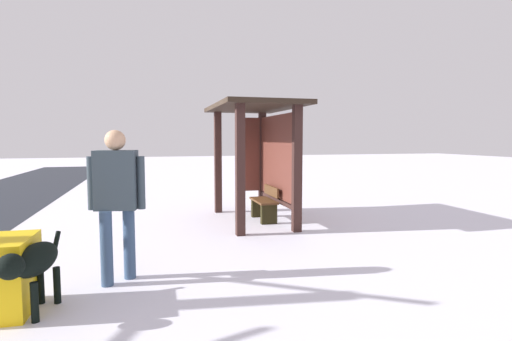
{
  "coord_description": "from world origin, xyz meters",
  "views": [
    {
      "loc": [
        7.81,
        -2.08,
        1.72
      ],
      "look_at": [
        0.19,
        0.02,
        1.07
      ],
      "focal_mm": 27.54,
      "sensor_mm": 36.0,
      "label": 1
    }
  ],
  "objects_px": {
    "person_walking": "(117,192)",
    "dog": "(33,263)",
    "grit_bin": "(1,276)",
    "bus_shelter": "(260,139)",
    "bench_left_inside": "(265,205)"
  },
  "relations": [
    {
      "from": "bus_shelter",
      "to": "person_walking",
      "type": "bearing_deg",
      "value": -40.8
    },
    {
      "from": "dog",
      "to": "grit_bin",
      "type": "bearing_deg",
      "value": -113.82
    },
    {
      "from": "bus_shelter",
      "to": "person_walking",
      "type": "relative_size",
      "value": 1.54
    },
    {
      "from": "bus_shelter",
      "to": "bench_left_inside",
      "type": "xyz_separation_m",
      "value": [
        0.09,
        0.08,
        -1.38
      ]
    },
    {
      "from": "person_walking",
      "to": "dog",
      "type": "relative_size",
      "value": 1.83
    },
    {
      "from": "bus_shelter",
      "to": "grit_bin",
      "type": "distance_m",
      "value": 5.33
    },
    {
      "from": "grit_bin",
      "to": "dog",
      "type": "bearing_deg",
      "value": 66.18
    },
    {
      "from": "dog",
      "to": "grit_bin",
      "type": "distance_m",
      "value": 0.38
    },
    {
      "from": "bench_left_inside",
      "to": "dog",
      "type": "bearing_deg",
      "value": -43.04
    },
    {
      "from": "bus_shelter",
      "to": "dog",
      "type": "bearing_deg",
      "value": -41.68
    },
    {
      "from": "bench_left_inside",
      "to": "grit_bin",
      "type": "bearing_deg",
      "value": -46.71
    },
    {
      "from": "bus_shelter",
      "to": "person_walking",
      "type": "xyz_separation_m",
      "value": [
        3.05,
        -2.63,
        -0.62
      ]
    },
    {
      "from": "bus_shelter",
      "to": "grit_bin",
      "type": "xyz_separation_m",
      "value": [
        3.63,
        -3.68,
        -1.33
      ]
    },
    {
      "from": "person_walking",
      "to": "dog",
      "type": "xyz_separation_m",
      "value": [
        0.72,
        -0.73,
        -0.57
      ]
    },
    {
      "from": "bus_shelter",
      "to": "grit_bin",
      "type": "bearing_deg",
      "value": -45.36
    }
  ]
}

